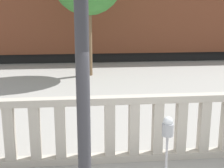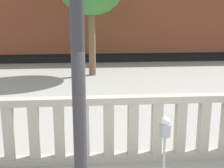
% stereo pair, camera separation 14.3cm
% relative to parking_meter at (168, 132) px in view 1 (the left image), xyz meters
% --- Properties ---
extents(balustrade, '(17.90, 0.24, 1.37)m').
position_rel_parking_meter_xyz_m(balustrade, '(-0.09, 1.23, -0.42)').
color(balustrade, '#ADA599').
rests_on(balustrade, ground).
extents(parking_meter, '(0.19, 0.19, 1.37)m').
position_rel_parking_meter_xyz_m(parking_meter, '(0.00, 0.00, 0.00)').
color(parking_meter, '#99999E').
rests_on(parking_meter, ground).
extents(train_near, '(26.66, 2.84, 4.58)m').
position_rel_parking_meter_xyz_m(train_near, '(-0.15, 14.40, 0.97)').
color(train_near, black).
rests_on(train_near, ground).
extents(train_far, '(22.20, 2.84, 4.21)m').
position_rel_parking_meter_xyz_m(train_far, '(4.74, 28.56, 0.79)').
color(train_far, black).
rests_on(train_far, ground).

